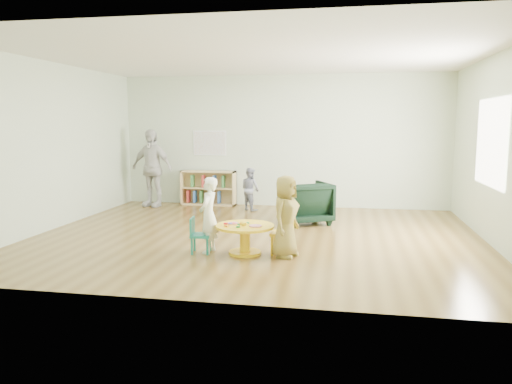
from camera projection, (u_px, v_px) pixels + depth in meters
room at (257, 116)px, 7.68m from camera, size 7.10×7.00×2.80m
activity_table at (245, 234)px, 6.83m from camera, size 0.81×0.81×0.45m
kid_chair_left at (198, 234)px, 6.88m from camera, size 0.30×0.30×0.50m
kid_chair_right at (285, 232)px, 6.82m from camera, size 0.31×0.31×0.57m
bookshelf at (208, 188)px, 10.97m from camera, size 1.20×0.30×0.75m
alphabet_poster at (210, 143)px, 10.95m from camera, size 0.74×0.01×0.54m
armchair at (306, 203)px, 8.91m from camera, size 1.09×1.10×0.75m
child_left at (209, 215)px, 6.86m from camera, size 0.27×0.40×1.05m
child_right at (286, 216)px, 6.65m from camera, size 0.49×0.62×1.10m
toddler at (250, 189)px, 10.24m from camera, size 0.54×0.53×0.88m
adult_caretaker at (152, 168)px, 10.69m from camera, size 1.04×0.61×1.66m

